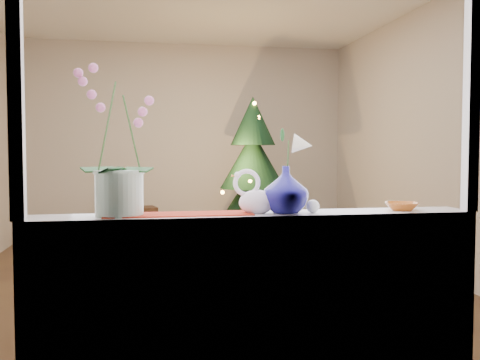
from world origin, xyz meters
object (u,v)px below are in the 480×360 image
object	(u,v)px
orchid_pot	(119,140)
xmas_tree	(253,176)
side_table	(128,228)
swan	(257,193)
amber_dish	(402,207)
paperweight	(313,206)
blue_vase	(286,186)

from	to	relation	value
orchid_pot	xmas_tree	size ratio (longest dim) A/B	0.38
xmas_tree	side_table	size ratio (longest dim) A/B	2.71
swan	amber_dish	world-z (taller)	swan
orchid_pot	paperweight	world-z (taller)	orchid_pot
orchid_pot	paperweight	bearing A→B (deg)	-2.92
xmas_tree	swan	bearing A→B (deg)	-101.40
blue_vase	xmas_tree	world-z (taller)	xmas_tree
orchid_pot	blue_vase	distance (m)	0.83
orchid_pot	blue_vase	size ratio (longest dim) A/B	2.67
blue_vase	xmas_tree	distance (m)	3.74
orchid_pot	xmas_tree	xyz separation A→B (m)	(1.40, 3.66, -0.34)
swan	paperweight	size ratio (longest dim) A/B	3.69
swan	blue_vase	bearing A→B (deg)	-11.71
xmas_tree	side_table	distance (m)	1.75
swan	paperweight	distance (m)	0.29
blue_vase	amber_dish	xyz separation A→B (m)	(0.62, 0.01, -0.11)
xmas_tree	side_table	xyz separation A→B (m)	(-1.47, 0.66, -0.68)
xmas_tree	side_table	bearing A→B (deg)	155.92
paperweight	amber_dish	distance (m)	0.49
swan	blue_vase	distance (m)	0.15
swan	amber_dish	size ratio (longest dim) A/B	1.66
blue_vase	side_table	world-z (taller)	blue_vase
blue_vase	amber_dish	bearing A→B (deg)	1.13
paperweight	xmas_tree	xyz separation A→B (m)	(0.47, 3.71, -0.01)
swan	amber_dish	xyz separation A→B (m)	(0.76, 0.01, -0.08)
amber_dish	xmas_tree	size ratio (longest dim) A/B	0.08
paperweight	amber_dish	world-z (taller)	paperweight
amber_dish	side_table	world-z (taller)	amber_dish
xmas_tree	side_table	world-z (taller)	xmas_tree
paperweight	xmas_tree	size ratio (longest dim) A/B	0.03
amber_dish	xmas_tree	world-z (taller)	xmas_tree
blue_vase	paperweight	bearing A→B (deg)	-7.75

